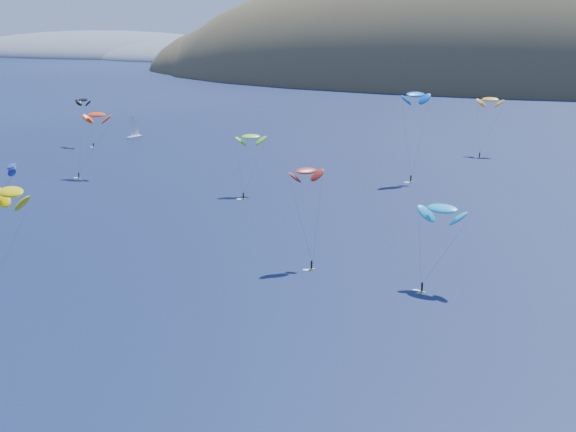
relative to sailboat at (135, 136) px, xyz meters
The scene contains 12 objects.
island 382.88m from the sailboat, 67.10° to the left, with size 730.00×300.00×210.00m.
headland 636.10m from the sailboat, 121.86° to the left, with size 460.00×250.00×60.00m.
sailboat is the anchor object (origin of this frame).
kitesurfer_1 75.99m from the sailboat, 67.52° to the right, with size 9.39×10.44×21.29m.
kitesurfer_2 193.52m from the sailboat, 64.95° to the right, with size 10.52×10.77×23.68m.
kitesurfer_3 112.47m from the sailboat, 42.14° to the right, with size 8.91×13.43×18.11m.
kitesurfer_4 130.81m from the sailboat, 18.43° to the right, with size 10.11×11.58×28.51m.
kitesurfer_5 199.59m from the sailboat, 42.65° to the right, with size 10.06×9.67×17.12m.
kitesurfer_9 176.85m from the sailboat, 47.81° to the right, with size 7.55×9.69×20.95m.
kitesurfer_10 138.69m from the sailboat, 70.72° to the right, with size 7.10×12.94×17.00m.
kitesurfer_11 139.80m from the sailboat, ahead, with size 9.40×13.57×21.93m.
kitesurfer_12 27.72m from the sailboat, 113.86° to the right, with size 11.64×8.11×19.23m.
Camera 1 is at (59.95, -70.10, 50.30)m, focal length 50.00 mm.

